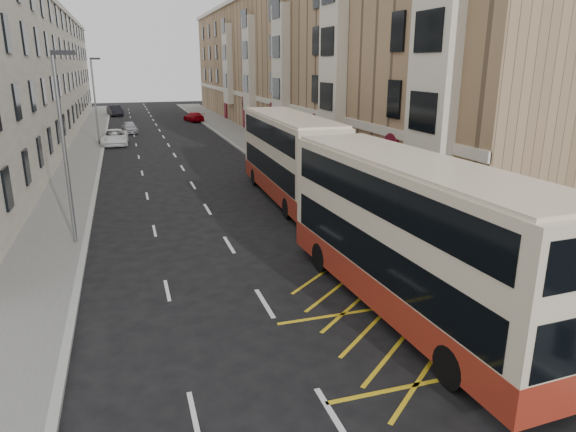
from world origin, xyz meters
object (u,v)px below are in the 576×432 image
object	(u,v)px
double_decker_front	(411,237)
car_red	(194,117)
pedestrian_near	(512,299)
car_dark	(115,111)
pedestrian_mid	(573,287)
car_silver	(130,127)
double_decker_rear	(290,157)
pedestrian_far	(431,240)
street_lamp_near	(64,139)
white_van	(115,137)
street_lamp_far	(95,96)

from	to	relation	value
double_decker_front	car_red	world-z (taller)	double_decker_front
pedestrian_near	car_dark	world-z (taller)	pedestrian_near
pedestrian_mid	car_silver	xyz separation A→B (m)	(-12.09, 50.26, -0.45)
double_decker_front	car_silver	xyz separation A→B (m)	(-7.62, 48.15, -1.84)
double_decker_rear	pedestrian_far	xyz separation A→B (m)	(2.08, -11.53, -1.41)
double_decker_front	double_decker_rear	bearing A→B (deg)	84.34
pedestrian_far	pedestrian_near	bearing A→B (deg)	82.56
car_silver	car_dark	size ratio (longest dim) A/B	0.81
street_lamp_near	car_silver	world-z (taller)	street_lamp_near
car_dark	car_red	world-z (taller)	car_dark
car_red	pedestrian_mid	bearing A→B (deg)	81.16
car_silver	car_red	world-z (taller)	car_silver
double_decker_rear	double_decker_front	bearing A→B (deg)	-91.45
pedestrian_near	car_silver	world-z (taller)	pedestrian_near
double_decker_rear	car_dark	world-z (taller)	double_decker_rear
double_decker_front	pedestrian_far	bearing A→B (deg)	44.96
white_van	car_red	distance (m)	21.27
pedestrian_mid	pedestrian_far	xyz separation A→B (m)	(-1.62, 5.23, -0.05)
pedestrian_mid	car_silver	distance (m)	51.70
pedestrian_far	white_van	size ratio (longest dim) A/B	0.34
double_decker_front	pedestrian_far	distance (m)	4.46
car_dark	car_red	bearing A→B (deg)	-59.88
pedestrian_near	car_silver	xyz separation A→B (m)	(-9.83, 50.29, -0.38)
car_red	double_decker_rear	bearing A→B (deg)	77.57
pedestrian_far	car_red	xyz separation A→B (m)	(-1.88, 55.01, -0.42)
car_dark	street_lamp_far	bearing A→B (deg)	-104.11
car_silver	white_van	bearing A→B (deg)	-105.84
white_van	car_silver	bearing A→B (deg)	81.49
pedestrian_near	pedestrian_mid	size ratio (longest dim) A/B	0.93
pedestrian_far	car_silver	world-z (taller)	pedestrian_far
street_lamp_far	double_decker_rear	world-z (taller)	street_lamp_far
double_decker_rear	pedestrian_near	bearing A→B (deg)	-83.55
street_lamp_near	car_dark	world-z (taller)	street_lamp_near
car_dark	pedestrian_near	bearing A→B (deg)	-92.57
car_dark	car_silver	bearing A→B (deg)	-97.16
street_lamp_near	car_red	size ratio (longest dim) A/B	1.83
car_silver	car_dark	distance (m)	21.56
car_dark	pedestrian_far	bearing A→B (deg)	-91.33
car_dark	car_red	size ratio (longest dim) A/B	1.08
pedestrian_near	pedestrian_far	world-z (taller)	pedestrian_far
street_lamp_near	pedestrian_mid	world-z (taller)	street_lamp_near
double_decker_rear	street_lamp_near	bearing A→B (deg)	-155.40
white_van	car_dark	world-z (taller)	car_dark
car_dark	white_van	bearing A→B (deg)	-101.39
pedestrian_far	street_lamp_far	bearing A→B (deg)	-70.43
street_lamp_far	car_dark	bearing A→B (deg)	87.60
double_decker_front	car_silver	size ratio (longest dim) A/B	3.23
white_van	car_silver	world-z (taller)	white_van
pedestrian_mid	car_red	world-z (taller)	pedestrian_mid
double_decker_rear	car_red	bearing A→B (deg)	91.29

